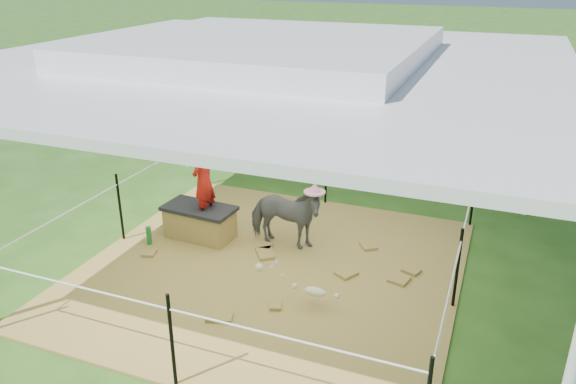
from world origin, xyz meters
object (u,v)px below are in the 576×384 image
(woman, at_px, (203,173))
(green_bottle, at_px, (149,236))
(pony, at_px, (285,217))
(foal, at_px, (315,290))
(straw_bale, at_px, (200,224))
(picnic_table_near, at_px, (493,115))
(distant_person, at_px, (483,104))

(woman, distance_m, green_bottle, 1.16)
(pony, relative_size, foal, 1.34)
(straw_bale, height_order, woman, woman)
(green_bottle, xyz_separation_m, picnic_table_near, (4.08, 7.70, 0.19))
(picnic_table_near, relative_size, distant_person, 1.63)
(straw_bale, xyz_separation_m, green_bottle, (-0.55, -0.45, -0.08))
(green_bottle, bearing_deg, pony, 19.31)
(pony, xyz_separation_m, distant_person, (2.05, 7.41, 0.03))
(woman, height_order, green_bottle, woman)
(woman, distance_m, foal, 2.35)
(straw_bale, relative_size, distant_person, 0.92)
(pony, height_order, distant_person, distant_person)
(straw_bale, distance_m, green_bottle, 0.71)
(straw_bale, relative_size, foal, 1.18)
(pony, bearing_deg, green_bottle, 107.41)
(woman, distance_m, distant_person, 8.23)
(green_bottle, distance_m, pony, 1.90)
(straw_bale, xyz_separation_m, pony, (1.21, 0.17, 0.24))
(green_bottle, xyz_separation_m, pony, (1.76, 0.62, 0.32))
(picnic_table_near, bearing_deg, green_bottle, -129.76)
(distant_person, bearing_deg, straw_bale, 49.88)
(straw_bale, distance_m, woman, 0.77)
(woman, xyz_separation_m, green_bottle, (-0.65, -0.45, -0.85))
(straw_bale, height_order, pony, pony)
(pony, xyz_separation_m, foal, (0.85, -1.21, -0.23))
(woman, relative_size, pony, 1.06)
(foal, bearing_deg, distant_person, 85.12)
(straw_bale, xyz_separation_m, foal, (2.06, -1.04, 0.01))
(pony, bearing_deg, woman, 96.68)
(straw_bale, height_order, picnic_table_near, picnic_table_near)
(straw_bale, xyz_separation_m, woman, (0.10, 0.00, 0.77))
(pony, relative_size, picnic_table_near, 0.64)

